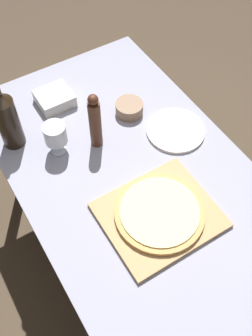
{
  "coord_description": "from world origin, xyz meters",
  "views": [
    {
      "loc": [
        -0.46,
        -0.67,
        1.99
      ],
      "look_at": [
        -0.03,
        0.03,
        0.83
      ],
      "focal_mm": 42.0,
      "sensor_mm": 36.0,
      "label": 1
    }
  ],
  "objects_px": {
    "pizza": "(160,212)",
    "pepper_mill": "(95,122)",
    "wine_bottle": "(7,119)",
    "wine_glass": "(55,134)",
    "small_bowl": "(129,108)"
  },
  "relations": [
    {
      "from": "small_bowl",
      "to": "wine_bottle",
      "type": "bearing_deg",
      "value": 167.74
    },
    {
      "from": "pepper_mill",
      "to": "wine_bottle",
      "type": "bearing_deg",
      "value": 147.46
    },
    {
      "from": "wine_bottle",
      "to": "small_bowl",
      "type": "relative_size",
      "value": 2.82
    },
    {
      "from": "pepper_mill",
      "to": "pizza",
      "type": "bearing_deg",
      "value": -86.46
    },
    {
      "from": "wine_glass",
      "to": "small_bowl",
      "type": "bearing_deg",
      "value": 4.61
    },
    {
      "from": "pizza",
      "to": "pepper_mill",
      "type": "distance_m",
      "value": 0.41
    },
    {
      "from": "wine_bottle",
      "to": "pepper_mill",
      "type": "relative_size",
      "value": 1.25
    },
    {
      "from": "wine_bottle",
      "to": "wine_glass",
      "type": "relative_size",
      "value": 2.32
    },
    {
      "from": "pepper_mill",
      "to": "wine_glass",
      "type": "xyz_separation_m",
      "value": [
        -0.15,
        0.05,
        -0.03
      ]
    },
    {
      "from": "wine_glass",
      "to": "small_bowl",
      "type": "distance_m",
      "value": 0.35
    },
    {
      "from": "pizza",
      "to": "wine_bottle",
      "type": "xyz_separation_m",
      "value": [
        -0.3,
        0.58,
        0.11
      ]
    },
    {
      "from": "pepper_mill",
      "to": "small_bowl",
      "type": "bearing_deg",
      "value": 20.51
    },
    {
      "from": "wine_glass",
      "to": "small_bowl",
      "type": "relative_size",
      "value": 1.22
    },
    {
      "from": "pizza",
      "to": "pepper_mill",
      "type": "relative_size",
      "value": 1.21
    },
    {
      "from": "wine_glass",
      "to": "small_bowl",
      "type": "height_order",
      "value": "wine_glass"
    }
  ]
}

